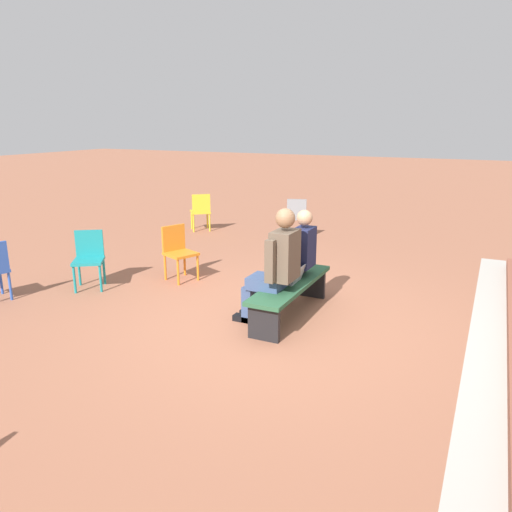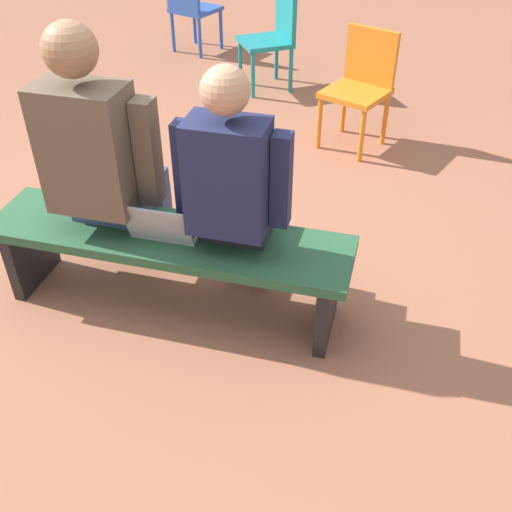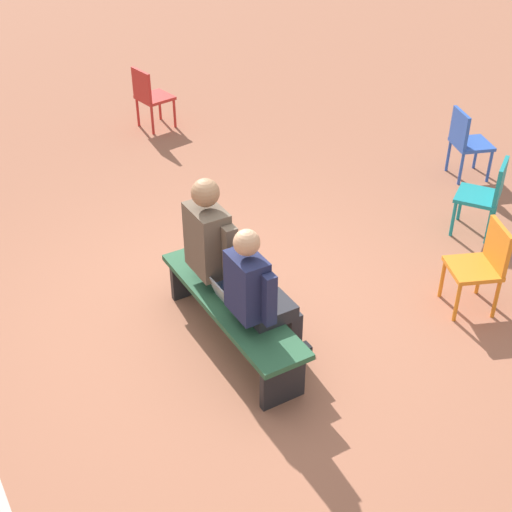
# 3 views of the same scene
# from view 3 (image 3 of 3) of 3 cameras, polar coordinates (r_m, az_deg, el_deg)

# --- Properties ---
(ground_plane) EXTENTS (60.00, 60.00, 0.00)m
(ground_plane) POSITION_cam_3_polar(r_m,az_deg,el_deg) (6.37, -2.56, -5.19)
(ground_plane) COLOR #9E6047
(bench) EXTENTS (1.80, 0.44, 0.45)m
(bench) POSITION_cam_3_polar(r_m,az_deg,el_deg) (5.92, -1.96, -4.28)
(bench) COLOR #285638
(bench) RESTS_ON ground
(person_student) EXTENTS (0.52, 0.66, 1.31)m
(person_student) POSITION_cam_3_polar(r_m,az_deg,el_deg) (5.51, 0.23, -3.05)
(person_student) COLOR #232328
(person_student) RESTS_ON ground
(person_adult) EXTENTS (0.60, 0.75, 1.43)m
(person_adult) POSITION_cam_3_polar(r_m,az_deg,el_deg) (5.94, -2.89, 0.59)
(person_adult) COLOR #384C75
(person_adult) RESTS_ON ground
(laptop) EXTENTS (0.32, 0.29, 0.21)m
(laptop) POSITION_cam_3_polar(r_m,az_deg,el_deg) (5.83, -2.07, -3.22)
(laptop) COLOR #9EA0A5
(laptop) RESTS_ON bench
(plastic_chair_far_right) EXTENTS (0.55, 0.55, 0.84)m
(plastic_chair_far_right) POSITION_cam_3_polar(r_m,az_deg,el_deg) (6.56, 17.67, -0.47)
(plastic_chair_far_right) COLOR orange
(plastic_chair_far_right) RESTS_ON ground
(plastic_chair_foreground) EXTENTS (0.58, 0.58, 0.84)m
(plastic_chair_foreground) POSITION_cam_3_polar(r_m,az_deg,el_deg) (7.69, 17.96, 4.83)
(plastic_chair_foreground) COLOR teal
(plastic_chair_foreground) RESTS_ON ground
(plastic_chair_near_bench_left) EXTENTS (0.54, 0.54, 0.84)m
(plastic_chair_near_bench_left) POSITION_cam_3_polar(r_m,az_deg,el_deg) (8.82, 16.49, 8.90)
(plastic_chair_near_bench_left) COLOR #2D56B7
(plastic_chair_near_bench_left) RESTS_ON ground
(plastic_chair_mid_courtyard) EXTENTS (0.49, 0.49, 0.84)m
(plastic_chair_mid_courtyard) POSITION_cam_3_polar(r_m,az_deg,el_deg) (9.88, -8.51, 12.65)
(plastic_chair_mid_courtyard) COLOR red
(plastic_chair_mid_courtyard) RESTS_ON ground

